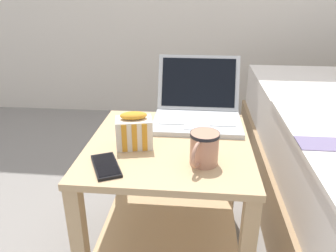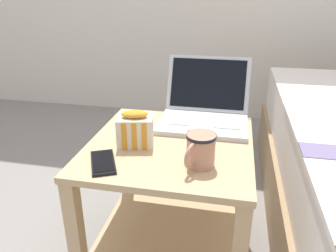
{
  "view_description": "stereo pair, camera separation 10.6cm",
  "coord_description": "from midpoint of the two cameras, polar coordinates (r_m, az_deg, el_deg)",
  "views": [
    {
      "loc": [
        0.09,
        -1.01,
        1.0
      ],
      "look_at": [
        0.0,
        -0.04,
        0.59
      ],
      "focal_mm": 35.0,
      "sensor_mm": 36.0,
      "label": 1
    },
    {
      "loc": [
        0.2,
        -0.99,
        1.0
      ],
      "look_at": [
        0.0,
        -0.04,
        0.59
      ],
      "focal_mm": 35.0,
      "sensor_mm": 36.0,
      "label": 2
    }
  ],
  "objects": [
    {
      "name": "mug_front_left",
      "position": [
        0.97,
        3.19,
        -3.79
      ],
      "size": [
        0.09,
        0.13,
        0.1
      ],
      "color": "tan",
      "rests_on": "bedside_table"
    },
    {
      "name": "cell_phone",
      "position": [
        1.01,
        -13.76,
        -6.81
      ],
      "size": [
        0.13,
        0.16,
        0.01
      ],
      "color": "black",
      "rests_on": "bedside_table"
    },
    {
      "name": "laptop",
      "position": [
        1.3,
        2.84,
        2.93
      ],
      "size": [
        0.34,
        0.33,
        0.23
      ],
      "color": "#B7BABC",
      "rests_on": "bedside_table"
    },
    {
      "name": "bedside_table",
      "position": [
        1.22,
        -2.33,
        -10.54
      ],
      "size": [
        0.56,
        0.58,
        0.51
      ],
      "color": "tan",
      "rests_on": "ground_plane"
    },
    {
      "name": "snack_bag",
      "position": [
        1.09,
        -8.68,
        -0.95
      ],
      "size": [
        0.13,
        0.1,
        0.12
      ],
      "color": "silver",
      "rests_on": "bedside_table"
    }
  ]
}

